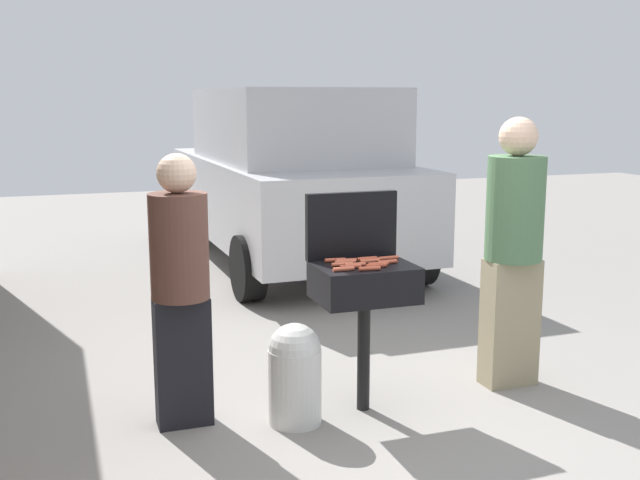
{
  "coord_description": "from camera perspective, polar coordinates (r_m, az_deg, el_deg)",
  "views": [
    {
      "loc": [
        -1.73,
        -4.04,
        1.94
      ],
      "look_at": [
        -0.08,
        0.68,
        1.0
      ],
      "focal_mm": 43.22,
      "sensor_mm": 36.0,
      "label": 1
    }
  ],
  "objects": [
    {
      "name": "ground_plane",
      "position": [
        4.81,
        3.67,
        -13.18
      ],
      "size": [
        24.0,
        24.0,
        0.0
      ],
      "primitive_type": "plane",
      "color": "gray"
    },
    {
      "name": "bbq_grill",
      "position": [
        4.72,
        3.3,
        -3.56
      ],
      "size": [
        0.6,
        0.44,
        0.93
      ],
      "color": "black",
      "rests_on": "ground"
    },
    {
      "name": "grill_lid_open",
      "position": [
        4.85,
        2.35,
        1.1
      ],
      "size": [
        0.6,
        0.05,
        0.42
      ],
      "primitive_type": "cube",
      "color": "black",
      "rests_on": "bbq_grill"
    },
    {
      "name": "hot_dog_0",
      "position": [
        4.64,
        1.65,
        -1.82
      ],
      "size": [
        0.13,
        0.04,
        0.03
      ],
      "primitive_type": "cylinder",
      "rotation": [
        0.0,
        1.57,
        -0.11
      ],
      "color": "#C6593D",
      "rests_on": "bbq_grill"
    },
    {
      "name": "hot_dog_1",
      "position": [
        4.83,
        5.09,
        -1.34
      ],
      "size": [
        0.13,
        0.03,
        0.03
      ],
      "primitive_type": "cylinder",
      "rotation": [
        0.0,
        1.57,
        0.03
      ],
      "color": "#B74C33",
      "rests_on": "bbq_grill"
    },
    {
      "name": "hot_dog_2",
      "position": [
        4.74,
        3.7,
        -1.57
      ],
      "size": [
        0.13,
        0.03,
        0.03
      ],
      "primitive_type": "cylinder",
      "rotation": [
        0.0,
        1.57,
        0.05
      ],
      "color": "#C6593D",
      "rests_on": "bbq_grill"
    },
    {
      "name": "hot_dog_3",
      "position": [
        4.8,
        3.5,
        -1.4
      ],
      "size": [
        0.13,
        0.03,
        0.03
      ],
      "primitive_type": "cylinder",
      "rotation": [
        0.0,
        1.57,
        0.01
      ],
      "color": "#B74C33",
      "rests_on": "bbq_grill"
    },
    {
      "name": "hot_dog_4",
      "position": [
        4.51,
        1.75,
        -2.16
      ],
      "size": [
        0.13,
        0.03,
        0.03
      ],
      "primitive_type": "cylinder",
      "rotation": [
        0.0,
        1.57,
        -0.0
      ],
      "color": "#C6593D",
      "rests_on": "bbq_grill"
    },
    {
      "name": "hot_dog_5",
      "position": [
        4.63,
        2.62,
        -1.84
      ],
      "size": [
        0.13,
        0.03,
        0.03
      ],
      "primitive_type": "cylinder",
      "rotation": [
        0.0,
        1.57,
        -0.06
      ],
      "color": "#C6593D",
      "rests_on": "bbq_grill"
    },
    {
      "name": "hot_dog_6",
      "position": [
        4.58,
        2.27,
        -1.98
      ],
      "size": [
        0.13,
        0.04,
        0.03
      ],
      "primitive_type": "cylinder",
      "rotation": [
        0.0,
        1.57,
        -0.08
      ],
      "color": "#B74C33",
      "rests_on": "bbq_grill"
    },
    {
      "name": "hot_dog_7",
      "position": [
        4.61,
        4.17,
        -1.92
      ],
      "size": [
        0.13,
        0.03,
        0.03
      ],
      "primitive_type": "cylinder",
      "rotation": [
        0.0,
        1.57,
        -0.02
      ],
      "color": "#AD4228",
      "rests_on": "bbq_grill"
    },
    {
      "name": "hot_dog_8",
      "position": [
        4.72,
        5.0,
        -1.63
      ],
      "size": [
        0.13,
        0.03,
        0.03
      ],
      "primitive_type": "cylinder",
      "rotation": [
        0.0,
        1.57,
        0.06
      ],
      "color": "#B74C33",
      "rests_on": "bbq_grill"
    },
    {
      "name": "hot_dog_9",
      "position": [
        4.77,
        3.7,
        -1.49
      ],
      "size": [
        0.13,
        0.03,
        0.03
      ],
      "primitive_type": "cylinder",
      "rotation": [
        0.0,
        1.57,
        -0.07
      ],
      "color": "#AD4228",
      "rests_on": "bbq_grill"
    },
    {
      "name": "hot_dog_10",
      "position": [
        4.75,
        1.12,
        -1.5
      ],
      "size": [
        0.13,
        0.04,
        0.03
      ],
      "primitive_type": "cylinder",
      "rotation": [
        0.0,
        1.57,
        -0.11
      ],
      "color": "#B74C33",
      "rests_on": "bbq_grill"
    },
    {
      "name": "hot_dog_11",
      "position": [
        4.65,
        4.32,
        -1.79
      ],
      "size": [
        0.13,
        0.03,
        0.03
      ],
      "primitive_type": "cylinder",
      "rotation": [
        0.0,
        1.57,
        0.0
      ],
      "color": "#B74C33",
      "rests_on": "bbq_grill"
    },
    {
      "name": "hot_dog_12",
      "position": [
        4.7,
        1.87,
        -1.65
      ],
      "size": [
        0.13,
        0.04,
        0.03
      ],
      "primitive_type": "cylinder",
      "rotation": [
        0.0,
        1.57,
        -0.1
      ],
      "color": "#C6593D",
      "rests_on": "bbq_grill"
    },
    {
      "name": "hot_dog_13",
      "position": [
        4.53,
        3.64,
        -2.12
      ],
      "size": [
        0.13,
        0.04,
        0.03
      ],
      "primitive_type": "cylinder",
      "rotation": [
        0.0,
        1.57,
        -0.12
      ],
      "color": "#B74C33",
      "rests_on": "bbq_grill"
    },
    {
      "name": "hot_dog_14",
      "position": [
        4.74,
        1.95,
        -1.53
      ],
      "size": [
        0.13,
        0.04,
        0.03
      ],
      "primitive_type": "cylinder",
      "rotation": [
        0.0,
        1.57,
        -0.08
      ],
      "color": "#C6593D",
      "rests_on": "bbq_grill"
    },
    {
      "name": "propane_tank",
      "position": [
        4.65,
        -1.88,
        -9.72
      ],
      "size": [
        0.32,
        0.32,
        0.62
      ],
      "color": "silver",
      "rests_on": "ground"
    },
    {
      "name": "person_left",
      "position": [
        4.55,
        -10.31,
        -3.02
      ],
      "size": [
        0.34,
        0.34,
        1.62
      ],
      "rotation": [
        0.0,
        0.0,
        0.08
      ],
      "color": "black",
      "rests_on": "ground"
    },
    {
      "name": "person_right",
      "position": [
        5.25,
        14.14,
        -0.2
      ],
      "size": [
        0.38,
        0.38,
        1.81
      ],
      "rotation": [
        0.0,
        0.0,
        3.39
      ],
      "color": "gray",
      "rests_on": "ground"
    },
    {
      "name": "parked_minivan",
      "position": [
        8.92,
        -2.24,
        4.76
      ],
      "size": [
        2.08,
        4.43,
        2.02
      ],
      "rotation": [
        0.0,
        0.0,
        3.16
      ],
      "color": "#B7B7BC",
      "rests_on": "ground"
    }
  ]
}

